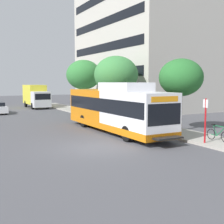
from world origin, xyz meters
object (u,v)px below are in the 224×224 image
bicycle_parked (218,134)px  street_tree_mid_block (116,75)px  street_tree_far_block (84,75)px  street_tree_near_stop (181,78)px  bus_stop_sign_pole (205,117)px  box_truck_background (36,96)px  transit_bus (115,109)px

bicycle_parked → street_tree_mid_block: size_ratio=0.28×
bicycle_parked → street_tree_mid_block: bearing=86.0°
street_tree_far_block → bicycle_parked: bearing=-92.2°
bicycle_parked → street_tree_near_stop: (1.07, 4.61, 3.44)m
street_tree_far_block → bus_stop_sign_pole: bearing=-95.1°
street_tree_far_block → box_truck_background: (-4.24, 7.47, -2.85)m
transit_bus → street_tree_mid_block: 9.41m
bus_stop_sign_pole → street_tree_near_stop: size_ratio=0.49×
transit_bus → street_tree_far_block: street_tree_far_block is taller
bus_stop_sign_pole → transit_bus: bearing=109.5°
bus_stop_sign_pole → bicycle_parked: bearing=1.1°
box_truck_background → street_tree_far_block: bearing=-60.4°
transit_bus → street_tree_mid_block: size_ratio=1.97×
street_tree_mid_block → transit_bus: bearing=-119.7°
street_tree_far_block → box_truck_background: size_ratio=0.90×
transit_bus → bicycle_parked: transit_bus is taller
bus_stop_sign_pole → box_truck_background: (-2.25, 29.96, 0.09)m
street_tree_near_stop → street_tree_mid_block: bearing=90.4°
bicycle_parked → street_tree_mid_block: (1.00, 14.35, 3.86)m
street_tree_near_stop → box_truck_background: street_tree_near_stop is taller
transit_bus → street_tree_near_stop: (4.52, -1.92, 2.30)m
transit_bus → bus_stop_sign_pole: 6.95m
transit_bus → box_truck_background: 23.41m
street_tree_near_stop → street_tree_far_block: bearing=90.7°
bus_stop_sign_pole → bicycle_parked: (1.14, 0.02, -1.09)m
box_truck_background → transit_bus: bearing=-90.2°
bicycle_parked → street_tree_near_stop: 5.85m
transit_bus → bicycle_parked: 7.48m
street_tree_far_block → transit_bus: bearing=-105.1°
street_tree_mid_block → bicycle_parked: bearing=-94.0°
bus_stop_sign_pole → street_tree_far_block: 22.77m
street_tree_mid_block → box_truck_background: street_tree_mid_block is taller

